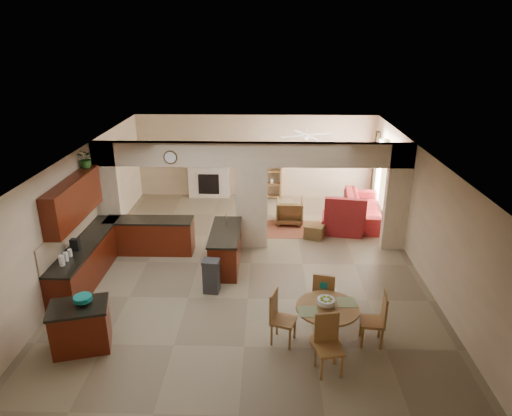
{
  "coord_description": "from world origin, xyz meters",
  "views": [
    {
      "loc": [
        0.39,
        -9.99,
        5.33
      ],
      "look_at": [
        0.12,
        0.3,
        1.35
      ],
      "focal_mm": 32.0,
      "sensor_mm": 36.0,
      "label": 1
    }
  ],
  "objects_px": {
    "dining_table": "(327,319)",
    "armchair": "(290,211)",
    "kitchen_island": "(81,327)",
    "sofa": "(363,208)"
  },
  "relations": [
    {
      "from": "dining_table",
      "to": "armchair",
      "type": "distance_m",
      "value": 5.65
    },
    {
      "from": "kitchen_island",
      "to": "dining_table",
      "type": "height_order",
      "value": "kitchen_island"
    },
    {
      "from": "kitchen_island",
      "to": "sofa",
      "type": "distance_m",
      "value": 8.77
    },
    {
      "from": "dining_table",
      "to": "armchair",
      "type": "bearing_deg",
      "value": 94.26
    },
    {
      "from": "sofa",
      "to": "kitchen_island",
      "type": "bearing_deg",
      "value": 140.74
    },
    {
      "from": "kitchen_island",
      "to": "dining_table",
      "type": "relative_size",
      "value": 1.02
    },
    {
      "from": "sofa",
      "to": "armchair",
      "type": "bearing_deg",
      "value": 104.1
    },
    {
      "from": "dining_table",
      "to": "kitchen_island",
      "type": "bearing_deg",
      "value": -176.94
    },
    {
      "from": "kitchen_island",
      "to": "dining_table",
      "type": "distance_m",
      "value": 4.39
    },
    {
      "from": "armchair",
      "to": "dining_table",
      "type": "bearing_deg",
      "value": 97.66
    }
  ]
}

